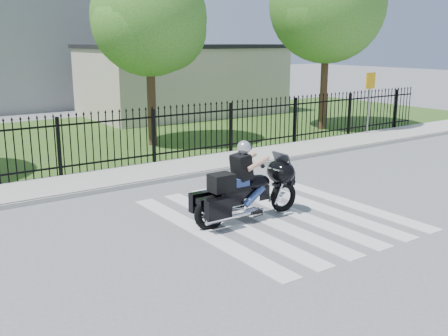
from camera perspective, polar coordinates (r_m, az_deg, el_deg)
ground at (r=12.05m, az=5.81°, el=-5.10°), size 120.00×120.00×0.00m
crosswalk at (r=12.04m, az=5.81°, el=-5.07°), size 5.00×5.50×0.01m
sidewalk at (r=15.99m, az=-5.92°, el=-0.17°), size 40.00×2.00×0.12m
curb at (r=15.15m, az=-4.07°, el=-0.91°), size 40.00×0.12×0.12m
grass_strip at (r=22.26m, az=-14.75°, el=3.23°), size 40.00×12.00×0.02m
iron_fence at (r=16.68m, az=-7.67°, el=3.32°), size 26.00×0.04×1.80m
tree_mid at (r=19.79m, az=-8.18°, el=15.84°), size 4.20×4.20×6.78m
tree_right at (r=23.81m, az=11.20°, el=17.07°), size 5.00×5.00×7.90m
building_low at (r=28.64m, az=-4.49°, el=9.37°), size 10.00×6.00×3.50m
building_low_roof at (r=28.56m, az=-4.56°, el=13.07°), size 10.20×6.20×0.20m
motorcycle_rider at (r=11.43m, az=2.37°, el=-2.12°), size 2.77×0.82×1.84m
traffic_sign at (r=22.52m, az=15.59°, el=8.16°), size 0.54×0.08×2.50m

